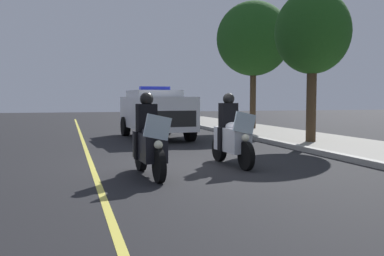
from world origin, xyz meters
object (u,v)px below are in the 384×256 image
Objects in this scene: police_suv at (155,111)px; tree_mid_block at (313,33)px; tree_far_back at (253,39)px; police_motorcycle_lead_left at (149,142)px; police_motorcycle_lead_right at (232,136)px.

tree_mid_block is (3.73, 4.69, 2.72)m from police_suv.
tree_mid_block is at bearing -6.55° from tree_far_back.
police_suv is at bearing 167.98° from police_motorcycle_lead_left.
police_motorcycle_lead_left is 0.35× the size of tree_far_back.
police_suv reaches higher than police_motorcycle_lead_right.
police_suv is at bearing -128.48° from tree_mid_block.
tree_far_back is at bearing 118.04° from police_suv.
police_motorcycle_lead_left is 0.43× the size of police_suv.
police_motorcycle_lead_right is at bearing -49.86° from tree_mid_block.
police_motorcycle_lead_right is 0.42× the size of tree_mid_block.
police_motorcycle_lead_left is 13.80m from tree_far_back.
police_suv is (-8.24, 1.75, 0.37)m from police_motorcycle_lead_left.
police_suv reaches higher than police_motorcycle_lead_left.
police_motorcycle_lead_right is (-0.88, 2.14, 0.00)m from police_motorcycle_lead_left.
tree_mid_block is 0.83× the size of tree_far_back.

